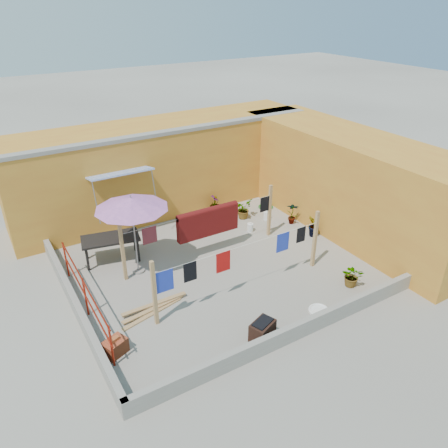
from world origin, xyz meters
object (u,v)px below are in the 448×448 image
(brazier, at_px, (262,331))
(brick_stack, at_px, (115,347))
(outdoor_table, at_px, (110,240))
(patio_umbrella, at_px, (131,204))
(plant_back_a, at_px, (243,209))
(white_basin, at_px, (319,311))
(green_hose, at_px, (266,206))
(water_jug_b, at_px, (250,227))
(water_jug_a, at_px, (267,215))

(brazier, bearing_deg, brick_stack, 156.57)
(brick_stack, bearing_deg, outdoor_table, 72.43)
(patio_umbrella, distance_m, plant_back_a, 5.05)
(white_basin, height_order, green_hose, white_basin)
(patio_umbrella, xyz_separation_m, green_hose, (5.74, 1.60, -2.14))
(brick_stack, bearing_deg, green_hose, 31.08)
(white_basin, height_order, water_jug_b, water_jug_b)
(outdoor_table, height_order, water_jug_a, outdoor_table)
(water_jug_b, bearing_deg, green_hose, 38.76)
(outdoor_table, height_order, brick_stack, outdoor_table)
(green_hose, distance_m, plant_back_a, 1.29)
(brick_stack, bearing_deg, water_jug_b, 28.75)
(outdoor_table, xyz_separation_m, water_jug_b, (4.60, -0.64, -0.57))
(patio_umbrella, relative_size, brazier, 3.76)
(brazier, distance_m, water_jug_a, 6.22)
(white_basin, bearing_deg, brick_stack, 165.35)
(plant_back_a, bearing_deg, water_jug_b, -109.67)
(outdoor_table, bearing_deg, white_basin, -54.28)
(patio_umbrella, xyz_separation_m, water_jug_b, (4.17, 0.34, -2.03))
(brazier, relative_size, water_jug_b, 2.11)
(water_jug_a, distance_m, plant_back_a, 0.87)
(brazier, xyz_separation_m, water_jug_b, (2.74, 4.53, -0.11))
(outdoor_table, bearing_deg, patio_umbrella, -66.34)
(brick_stack, xyz_separation_m, water_jug_a, (6.83, 3.63, -0.03))
(brazier, bearing_deg, water_jug_a, 52.99)
(patio_umbrella, height_order, brazier, patio_umbrella)
(patio_umbrella, height_order, water_jug_a, patio_umbrella)
(patio_umbrella, height_order, plant_back_a, patio_umbrella)
(water_jug_a, bearing_deg, water_jug_b, -156.36)
(brick_stack, relative_size, plant_back_a, 0.86)
(outdoor_table, bearing_deg, green_hose, 5.71)
(patio_umbrella, distance_m, water_jug_a, 5.61)
(patio_umbrella, xyz_separation_m, outdoor_table, (-0.43, 0.99, -1.47))
(brazier, bearing_deg, white_basin, 1.79)
(brick_stack, distance_m, plant_back_a, 7.45)
(outdoor_table, xyz_separation_m, green_hose, (6.17, 0.62, -0.67))
(outdoor_table, bearing_deg, plant_back_a, 3.89)
(plant_back_a, bearing_deg, outdoor_table, -176.11)
(brazier, distance_m, water_jug_b, 5.29)
(patio_umbrella, xyz_separation_m, brazier, (1.43, -4.18, -1.92))
(brazier, height_order, green_hose, brazier)
(green_hose, bearing_deg, outdoor_table, -174.29)
(brick_stack, relative_size, brazier, 0.87)
(brazier, height_order, water_jug_b, brazier)
(patio_umbrella, distance_m, brick_stack, 3.84)
(outdoor_table, distance_m, plant_back_a, 4.98)
(outdoor_table, height_order, white_basin, outdoor_table)
(patio_umbrella, bearing_deg, plant_back_a, 16.33)
(water_jug_a, distance_m, green_hose, 1.00)
(outdoor_table, xyz_separation_m, brazier, (1.87, -5.17, -0.45))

